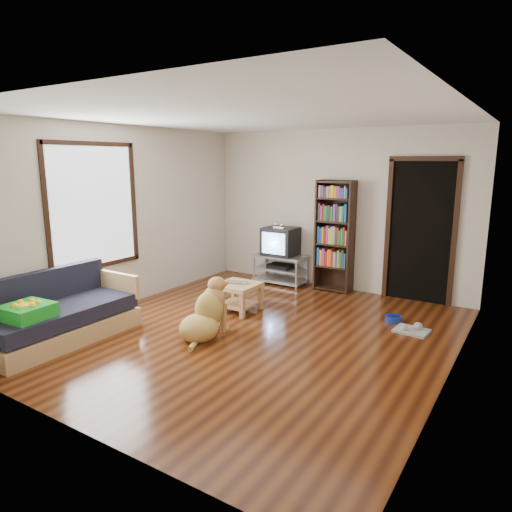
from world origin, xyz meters
The scene contains 18 objects.
ground centered at (0.00, 0.00, 0.00)m, with size 5.00×5.00×0.00m, color #5C2A0F.
ceiling centered at (0.00, 0.00, 2.60)m, with size 5.00×5.00×0.00m, color white.
wall_back centered at (0.00, 2.50, 1.30)m, with size 4.50×4.50×0.00m, color beige.
wall_front centered at (0.00, -2.50, 1.30)m, with size 4.50×4.50×0.00m, color beige.
wall_left centered at (-2.25, 0.00, 1.30)m, with size 5.00×5.00×0.00m, color beige.
wall_right centered at (2.25, 0.00, 1.30)m, with size 5.00×5.00×0.00m, color beige.
green_cushion centered at (-1.75, -1.84, 0.50)m, with size 0.46×0.46×0.15m, color green.
laptop centered at (-0.67, 0.59, 0.41)m, with size 0.31×0.20×0.02m, color silver.
dog_bowl centered at (1.34, 1.36, 0.04)m, with size 0.22×0.22×0.08m, color navy.
grey_rag centered at (1.64, 1.11, 0.01)m, with size 0.40×0.32×0.03m, color #A0A0A0.
window centered at (-2.23, -0.50, 1.50)m, with size 0.03×1.46×1.70m.
doorway centered at (1.35, 2.48, 1.12)m, with size 1.03×0.05×2.19m.
tv_stand centered at (-0.90, 2.25, 0.27)m, with size 0.90×0.45×0.50m.
crt_tv centered at (-0.90, 2.27, 0.74)m, with size 0.55×0.52×0.58m.
bookshelf centered at (0.05, 2.34, 1.00)m, with size 0.60×0.30×1.80m.
sofa centered at (-1.87, -1.38, 0.26)m, with size 0.80×1.80×0.80m.
coffee_table centered at (-0.67, 0.62, 0.28)m, with size 0.55×0.55×0.40m.
dog centered at (-0.44, -0.38, 0.27)m, with size 0.50×0.90×0.74m.
Camera 1 is at (2.89, -4.49, 2.11)m, focal length 32.00 mm.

